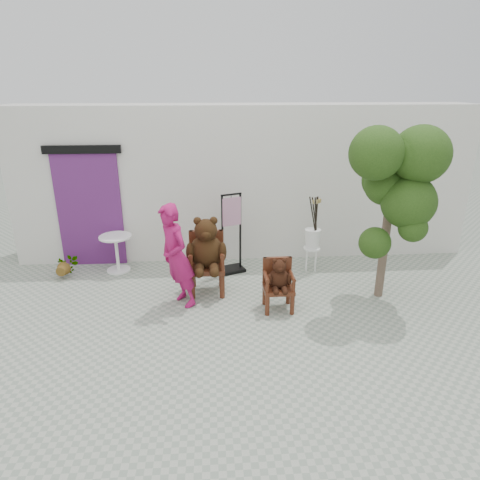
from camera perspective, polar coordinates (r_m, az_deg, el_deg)
The scene contains 11 objects.
ground_plane at distance 6.44m, azimuth 2.85°, elevation -11.50°, with size 60.00×60.00×0.00m, color gray.
back_wall at distance 8.76m, azimuth 0.61°, elevation 7.86°, with size 9.00×1.00×3.00m, color silver.
doorway at distance 8.62m, azimuth -19.45°, elevation 4.18°, with size 1.40×0.11×2.33m.
chair_big at distance 7.13m, azimuth -4.51°, elevation -1.49°, with size 0.67×0.71×1.35m.
chair_small at distance 6.70m, azimuth 5.17°, elevation -5.24°, with size 0.47×0.47×0.87m.
person at distance 6.69m, azimuth -8.44°, elevation -2.20°, with size 0.62×0.41×1.71m, color #A11355.
cafe_table at distance 8.36m, azimuth -16.13°, elevation -1.18°, with size 0.60×0.60×0.70m.
display_stand at distance 7.97m, azimuth -1.13°, elevation -0.30°, with size 0.54×0.49×1.51m.
stool_bucket at distance 8.12m, azimuth 9.65°, elevation 0.24°, with size 0.32×0.32×1.45m.
tree at distance 6.80m, azimuth 20.59°, elevation 7.99°, with size 1.53×1.34×2.84m.
potted_plant at distance 8.53m, azimuth -22.23°, elevation -3.16°, with size 0.38×0.33×0.42m, color black.
Camera 1 is at (-0.70, -5.43, 3.39)m, focal length 32.00 mm.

